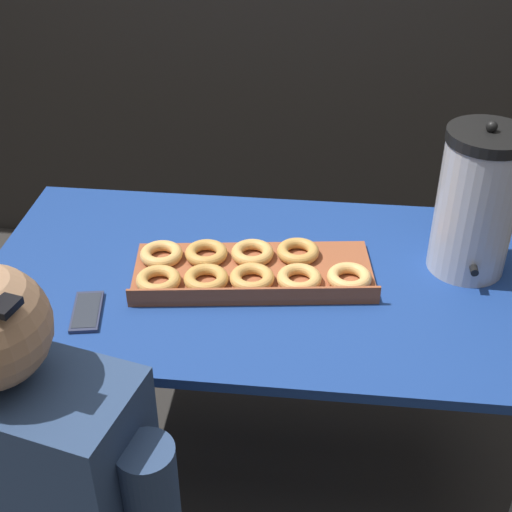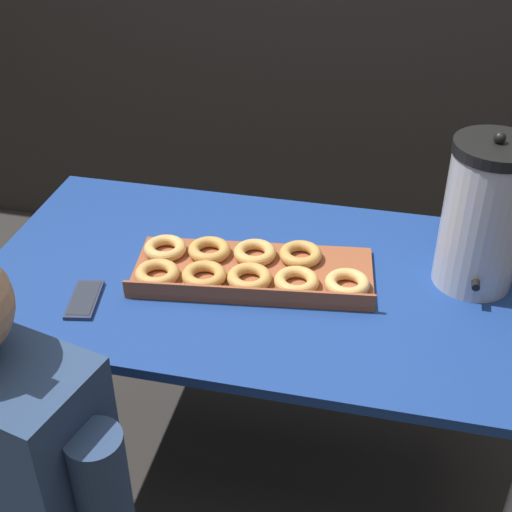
# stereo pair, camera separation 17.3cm
# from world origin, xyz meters

# --- Properties ---
(ground_plane) EXTENTS (12.00, 12.00, 0.00)m
(ground_plane) POSITION_xyz_m (0.00, 0.00, 0.00)
(ground_plane) COLOR #2D2B28
(folding_table) EXTENTS (1.45, 0.82, 0.73)m
(folding_table) POSITION_xyz_m (0.00, 0.00, 0.69)
(folding_table) COLOR navy
(folding_table) RESTS_ON ground
(donut_box) EXTENTS (0.65, 0.34, 0.05)m
(donut_box) POSITION_xyz_m (-0.03, -0.01, 0.76)
(donut_box) COLOR brown
(donut_box) RESTS_ON folding_table
(coffee_urn) EXTENTS (0.21, 0.23, 0.42)m
(coffee_urn) POSITION_xyz_m (0.55, 0.10, 0.93)
(coffee_urn) COLOR #B7B7BC
(coffee_urn) RESTS_ON folding_table
(cell_phone) EXTENTS (0.10, 0.16, 0.01)m
(cell_phone) POSITION_xyz_m (-0.40, -0.21, 0.74)
(cell_phone) COLOR #2D334C
(cell_phone) RESTS_ON folding_table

